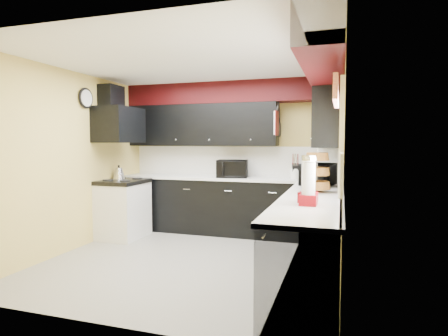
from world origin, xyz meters
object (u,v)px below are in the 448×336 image
at_px(utensil_crock, 295,174).
at_px(kettle, 119,173).
at_px(toaster_oven, 232,169).
at_px(knife_block, 295,171).
at_px(microwave, 318,174).

xyz_separation_m(utensil_crock, kettle, (-2.76, -0.64, -0.01)).
xyz_separation_m(toaster_oven, kettle, (-1.76, -0.56, -0.07)).
distance_m(utensil_crock, kettle, 2.84).
relative_size(utensil_crock, knife_block, 0.70).
relative_size(toaster_oven, kettle, 2.50).
bearing_deg(microwave, toaster_oven, 77.03).
xyz_separation_m(knife_block, kettle, (-2.76, -0.65, -0.05)).
height_order(utensil_crock, kettle, utensil_crock).
bearing_deg(kettle, knife_block, 13.30).
distance_m(knife_block, kettle, 2.84).
height_order(toaster_oven, microwave, microwave).
bearing_deg(utensil_crock, kettle, -167.01).
height_order(microwave, kettle, microwave).
height_order(toaster_oven, knife_block, toaster_oven).
relative_size(toaster_oven, utensil_crock, 3.03).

